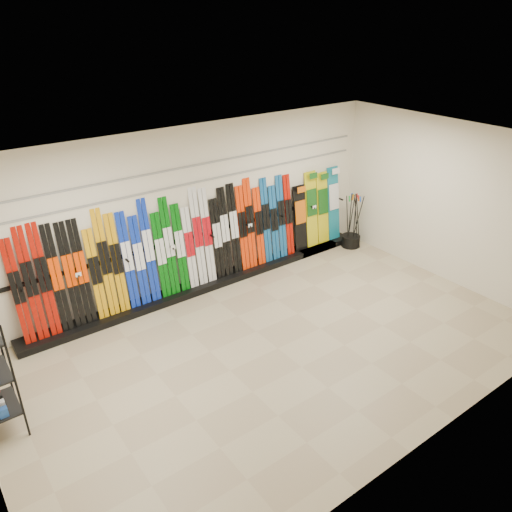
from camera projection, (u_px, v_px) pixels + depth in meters
floor at (278, 348)px, 7.70m from camera, size 8.00×8.00×0.00m
back_wall at (191, 210)px, 8.83m from camera, size 8.00×0.00×8.00m
right_wall at (449, 203)px, 9.16m from camera, size 0.00×5.00×5.00m
ceiling at (282, 158)px, 6.36m from camera, size 8.00×8.00×0.00m
ski_rack_base at (212, 282)px, 9.43m from camera, size 8.00×0.40×0.12m
skis at (173, 248)px, 8.72m from camera, size 5.37×0.30×1.82m
snowboards at (318, 210)px, 10.57m from camera, size 1.27×0.25×1.60m
pole_bin at (351, 241)px, 10.96m from camera, size 0.40×0.40×0.25m
ski_poles at (353, 221)px, 10.71m from camera, size 0.33×0.35×1.18m
slatwall_rail_0 at (190, 183)px, 8.59m from camera, size 7.60×0.02×0.03m
slatwall_rail_1 at (189, 167)px, 8.46m from camera, size 7.60×0.02×0.03m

